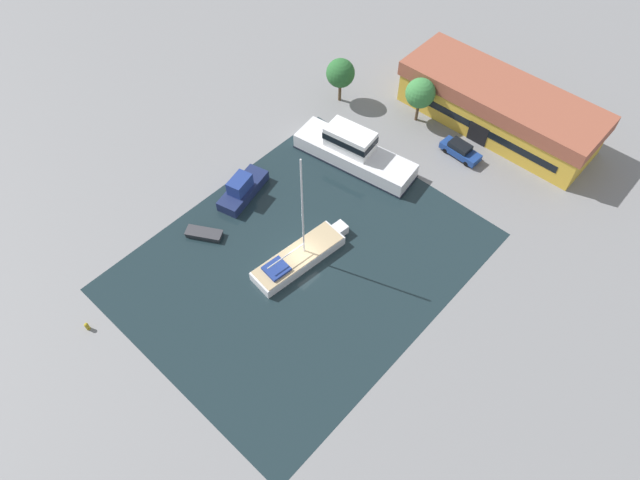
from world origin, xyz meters
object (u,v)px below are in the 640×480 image
warehouse_building (499,107)px  quay_tree_near_building (420,93)px  quay_tree_by_water (340,73)px  motor_cruiser (353,151)px  sailboat_moored (300,256)px  parked_car (460,150)px  small_dinghy (204,234)px  cabin_boat (242,189)px

warehouse_building → quay_tree_near_building: bearing=-144.1°
quay_tree_by_water → motor_cruiser: 10.79m
quay_tree_near_building → sailboat_moored: (3.95, -23.88, -3.18)m
quay_tree_near_building → parked_car: (7.14, -1.56, -3.02)m
warehouse_building → small_dinghy: 35.77m
quay_tree_near_building → small_dinghy: size_ratio=1.46×
warehouse_building → quay_tree_near_building: size_ratio=4.16×
motor_cruiser → cabin_boat: size_ratio=2.10×
quay_tree_near_building → sailboat_moored: 24.41m
parked_car → sailboat_moored: 22.54m
quay_tree_by_water → sailboat_moored: size_ratio=0.42×
warehouse_building → quay_tree_by_water: size_ratio=4.15×
warehouse_building → cabin_boat: size_ratio=3.40×
sailboat_moored → quay_tree_by_water: bearing=128.6°
quay_tree_near_building → quay_tree_by_water: size_ratio=1.00×
small_dinghy → cabin_boat: 6.43m
quay_tree_near_building → motor_cruiser: 10.57m
parked_car → motor_cruiser: motor_cruiser is taller
quay_tree_by_water → motor_cruiser: size_ratio=0.39×
parked_car → cabin_boat: cabin_boat is taller
motor_cruiser → cabin_boat: 12.71m
motor_cruiser → small_dinghy: 18.36m
quay_tree_by_water → quay_tree_near_building: bearing=20.6°
warehouse_building → motor_cruiser: bearing=-118.5°
small_dinghy → warehouse_building: bearing=-50.6°
quay_tree_near_building → cabin_boat: size_ratio=0.82×
parked_car → cabin_boat: 24.29m
sailboat_moored → motor_cruiser: bearing=116.4°
cabin_boat → warehouse_building: bearing=49.8°
sailboat_moored → warehouse_building: bearing=89.9°
warehouse_building → quay_tree_by_water: (-16.26, -8.74, 1.17)m
warehouse_building → quay_tree_by_water: quay_tree_by_water is taller
quay_tree_near_building → cabin_boat: (-6.27, -21.82, -2.90)m
quay_tree_near_building → parked_car: bearing=-12.3°
sailboat_moored → cabin_boat: 10.44m
quay_tree_near_building → motor_cruiser: (-1.02, -10.26, -2.32)m
warehouse_building → quay_tree_by_water: bearing=-152.3°
warehouse_building → sailboat_moored: bearing=-97.0°
quay_tree_near_building → motor_cruiser: quay_tree_near_building is taller
quay_tree_near_building → quay_tree_by_water: (-8.99, -3.39, 0.03)m
motor_cruiser → quay_tree_near_building: bearing=-13.8°
small_dinghy → quay_tree_near_building: bearing=-40.6°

